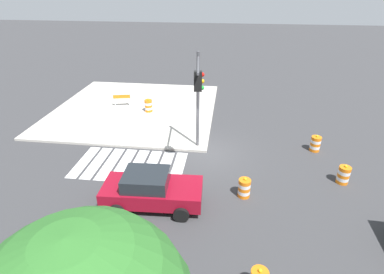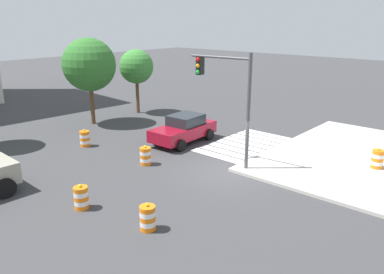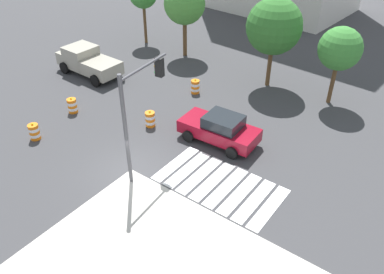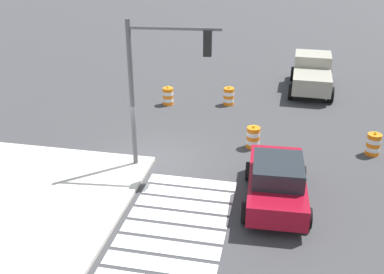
# 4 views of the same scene
# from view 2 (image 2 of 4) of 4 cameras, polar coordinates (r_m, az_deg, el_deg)

# --- Properties ---
(ground_plane) EXTENTS (120.00, 120.00, 0.00)m
(ground_plane) POSITION_cam_2_polar(r_m,az_deg,el_deg) (18.86, 5.39, -5.06)
(ground_plane) COLOR #38383A
(crosswalk_stripes) EXTENTS (5.85, 3.20, 0.02)m
(crosswalk_stripes) POSITION_cam_2_polar(r_m,az_deg,el_deg) (22.92, 7.64, -1.06)
(crosswalk_stripes) COLOR silver
(crosswalk_stripes) RESTS_ON ground
(sports_car) EXTENTS (4.38, 2.30, 1.63)m
(sports_car) POSITION_cam_2_polar(r_m,az_deg,el_deg) (22.96, -1.22, 1.22)
(sports_car) COLOR maroon
(sports_car) RESTS_ON ground
(traffic_barrel_near_corner) EXTENTS (0.56, 0.56, 1.02)m
(traffic_barrel_near_corner) POSITION_cam_2_polar(r_m,az_deg,el_deg) (15.70, -16.03, -8.60)
(traffic_barrel_near_corner) COLOR orange
(traffic_barrel_near_corner) RESTS_ON ground
(traffic_barrel_crosswalk_end) EXTENTS (0.56, 0.56, 1.02)m
(traffic_barrel_crosswalk_end) POSITION_cam_2_polar(r_m,az_deg,el_deg) (23.11, -15.53, -0.24)
(traffic_barrel_crosswalk_end) COLOR orange
(traffic_barrel_crosswalk_end) RESTS_ON ground
(traffic_barrel_median_near) EXTENTS (0.56, 0.56, 1.02)m
(traffic_barrel_median_near) POSITION_cam_2_polar(r_m,az_deg,el_deg) (13.79, -6.56, -11.77)
(traffic_barrel_median_near) COLOR orange
(traffic_barrel_median_near) RESTS_ON ground
(traffic_barrel_median_far) EXTENTS (0.56, 0.56, 1.02)m
(traffic_barrel_median_far) POSITION_cam_2_polar(r_m,az_deg,el_deg) (19.62, -6.88, -2.80)
(traffic_barrel_median_far) COLOR orange
(traffic_barrel_median_far) RESTS_ON ground
(traffic_barrel_on_sidewalk) EXTENTS (0.56, 0.56, 1.02)m
(traffic_barrel_on_sidewalk) POSITION_cam_2_polar(r_m,az_deg,el_deg) (20.67, 25.69, -2.95)
(traffic_barrel_on_sidewalk) COLOR orange
(traffic_barrel_on_sidewalk) RESTS_ON sidewalk_corner
(traffic_light_pole) EXTENTS (0.66, 3.28, 5.50)m
(traffic_light_pole) POSITION_cam_2_polar(r_m,az_deg,el_deg) (18.45, 5.26, 7.10)
(traffic_light_pole) COLOR #4C4C51
(traffic_light_pole) RESTS_ON sidewalk_corner
(street_tree_streetside_mid) EXTENTS (3.59, 3.59, 5.91)m
(street_tree_streetside_mid) POSITION_cam_2_polar(r_m,az_deg,el_deg) (27.39, -14.94, 10.25)
(street_tree_streetside_mid) COLOR brown
(street_tree_streetside_mid) RESTS_ON ground
(street_tree_corner_lot) EXTENTS (2.59, 2.59, 4.89)m
(street_tree_corner_lot) POSITION_cam_2_polar(r_m,az_deg,el_deg) (30.16, -8.21, 10.22)
(street_tree_corner_lot) COLOR brown
(street_tree_corner_lot) RESTS_ON ground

